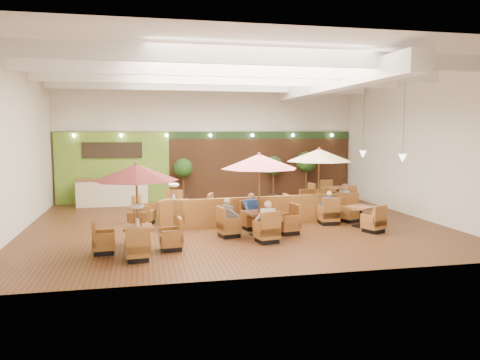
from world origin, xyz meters
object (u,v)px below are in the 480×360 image
object	(u,v)px
table_4	(361,217)
diner_2	(229,213)
table_0	(137,191)
diner_0	(267,217)
diner_4	(343,198)
table_2	(319,171)
service_counter	(113,192)
table_5	(331,196)
topiary_1	(274,167)
topiary_2	(306,164)
booth_divider	(265,211)
topiary_0	(183,170)
diner_3	(329,204)
table_3	(174,211)
table_1	(259,179)
diner_1	(252,207)

from	to	relation	value
table_4	diner_2	bearing A→B (deg)	164.01
table_0	diner_0	xyz separation A→B (m)	(3.68, 0.32, -0.91)
table_4	diner_4	size ratio (longest dim) A/B	3.04
diner_0	diner_4	world-z (taller)	diner_4
table_4	diner_0	distance (m)	4.04
table_2	service_counter	bearing A→B (deg)	149.54
table_5	topiary_1	distance (m)	3.04
service_counter	topiary_2	size ratio (longest dim) A/B	1.32
booth_divider	topiary_0	size ratio (longest dim) A/B	3.57
table_2	diner_0	bearing A→B (deg)	-130.16
diner_3	topiary_2	bearing A→B (deg)	77.30
diner_3	topiary_0	bearing A→B (deg)	126.92
table_0	table_3	world-z (taller)	table_0
topiary_2	diner_3	world-z (taller)	topiary_2
topiary_1	diner_2	bearing A→B (deg)	-115.87
table_4	topiary_0	distance (m)	8.63
table_1	service_counter	bearing A→B (deg)	113.68
booth_divider	topiary_0	bearing A→B (deg)	107.97
table_2	diner_0	world-z (taller)	table_2
table_1	diner_3	bearing A→B (deg)	12.25
table_2	diner_2	world-z (taller)	table_2
diner_1	table_1	bearing A→B (deg)	83.72
topiary_0	table_5	bearing A→B (deg)	-15.20
service_counter	diner_0	size ratio (longest dim) A/B	3.83
table_5	topiary_0	world-z (taller)	topiary_0
booth_divider	table_5	world-z (taller)	booth_divider
service_counter	diner_0	xyz separation A→B (m)	(4.80, -7.93, 0.17)
topiary_0	diner_3	xyz separation A→B (m)	(4.51, -5.99, -0.78)
table_0	diner_1	xyz separation A→B (m)	(3.68, 2.22, -0.92)
booth_divider	diner_4	xyz separation A→B (m)	(3.19, 0.64, 0.27)
table_2	table_5	size ratio (longest dim) A/B	1.02
diner_3	table_0	bearing A→B (deg)	-159.33
topiary_0	table_2	bearing A→B (deg)	-48.03
diner_3	diner_4	distance (m)	1.37
table_0	table_3	xyz separation A→B (m)	(1.23, 3.82, -1.22)
diner_0	diner_4	xyz separation A→B (m)	(3.78, 3.12, 0.02)
table_0	table_5	xyz separation A→B (m)	(8.41, 6.70, -1.30)
topiary_1	topiary_2	xyz separation A→B (m)	(1.62, -0.00, 0.15)
service_counter	table_2	world-z (taller)	table_2
table_1	topiary_2	size ratio (longest dim) A/B	1.15
topiary_0	diner_0	size ratio (longest dim) A/B	2.58
table_3	diner_0	distance (m)	4.29
table_2	topiary_2	size ratio (longest dim) A/B	1.16
service_counter	topiary_1	bearing A→B (deg)	1.56
booth_divider	service_counter	bearing A→B (deg)	130.54
topiary_0	topiary_2	bearing A→B (deg)	-0.00
table_1	table_4	distance (m)	4.03
diner_2	table_2	bearing A→B (deg)	104.60
table_0	table_5	size ratio (longest dim) A/B	0.94
table_2	diner_1	size ratio (longest dim) A/B	3.55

